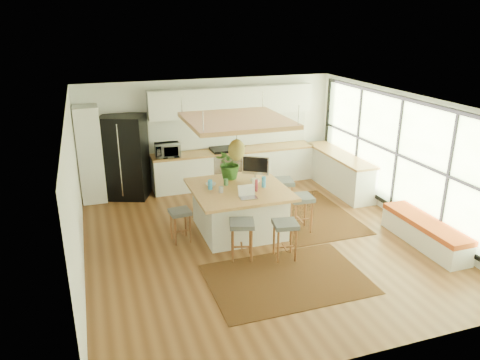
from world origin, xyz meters
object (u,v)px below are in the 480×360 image
object	(u,v)px
stool_right_back	(281,199)
stool_near_left	(242,240)
stool_near_right	(285,240)
laptop	(248,192)
stool_left_side	(180,224)
fridge	(125,160)
monitor	(255,168)
microwave	(167,149)
island	(239,209)
island_plant	(230,166)
stool_right_front	(300,215)

from	to	relation	value
stool_right_back	stool_near_left	bearing A→B (deg)	-132.51
stool_near_right	laptop	bearing A→B (deg)	118.70
stool_near_right	stool_left_side	xyz separation A→B (m)	(-1.64, 1.27, 0.00)
fridge	monitor	size ratio (longest dim) A/B	3.49
stool_near_left	fridge	bearing A→B (deg)	113.56
microwave	stool_near_right	bearing A→B (deg)	-68.99
fridge	island	distance (m)	3.34
stool_near_right	stool_right_back	distance (m)	1.98
island_plant	stool_left_side	bearing A→B (deg)	-150.59
stool_left_side	island_plant	size ratio (longest dim) A/B	0.93
stool_near_left	laptop	xyz separation A→B (m)	(0.31, 0.53, 0.70)
stool_left_side	monitor	size ratio (longest dim) A/B	1.13
microwave	island	bearing A→B (deg)	-68.04
stool_near_left	stool_near_right	distance (m)	0.77
island	stool_near_right	world-z (taller)	island
stool_near_left	microwave	distance (m)	3.84
monitor	microwave	distance (m)	2.70
stool_near_left	stool_right_front	distance (m)	1.65
laptop	monitor	xyz separation A→B (m)	(0.47, 0.88, 0.14)
fridge	laptop	distance (m)	3.78
stool_right_front	stool_near_right	bearing A→B (deg)	-128.87
stool_right_front	microwave	distance (m)	3.77
stool_right_front	stool_near_left	bearing A→B (deg)	-154.91
stool_near_right	stool_right_back	world-z (taller)	stool_right_back
microwave	monitor	bearing A→B (deg)	-56.50
stool_left_side	laptop	world-z (taller)	laptop
stool_near_right	microwave	xyz separation A→B (m)	(-1.37, 3.95, 0.77)
stool_near_left	microwave	size ratio (longest dim) A/B	1.23
stool_right_front	stool_left_side	xyz separation A→B (m)	(-2.39, 0.33, 0.00)
fridge	microwave	size ratio (longest dim) A/B	3.36
laptop	stool_right_back	bearing A→B (deg)	44.63
fridge	stool_near_left	xyz separation A→B (m)	(1.64, -3.76, -0.57)
stool_near_right	stool_right_front	distance (m)	1.21
stool_near_left	monitor	size ratio (longest dim) A/B	1.28
island	monitor	bearing A→B (deg)	33.99
island	island_plant	world-z (taller)	island_plant
stool_left_side	laptop	distance (m)	1.48
stool_right_back	monitor	size ratio (longest dim) A/B	1.41
island	stool_left_side	size ratio (longest dim) A/B	2.86
fridge	island_plant	world-z (taller)	fridge
laptop	fridge	bearing A→B (deg)	123.10
stool_right_back	island	bearing A→B (deg)	-156.69
stool_right_front	island	bearing A→B (deg)	161.07
microwave	stool_left_side	bearing A→B (deg)	-93.78
laptop	microwave	world-z (taller)	microwave
island	stool_right_front	world-z (taller)	island
stool_left_side	stool_right_back	bearing A→B (deg)	13.50
stool_right_back	stool_left_side	size ratio (longest dim) A/B	1.24
fridge	stool_near_right	bearing A→B (deg)	-38.22
island_plant	stool_near_left	bearing A→B (deg)	-100.74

